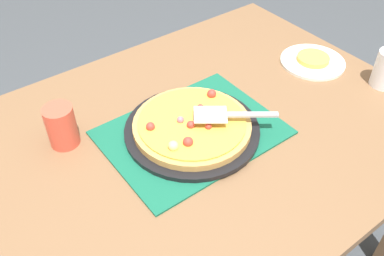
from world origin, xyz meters
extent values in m
cube|color=brown|center=(0.00, 0.00, 0.73)|extent=(1.40, 1.00, 0.03)
cube|color=brown|center=(-0.64, -0.44, 0.36)|extent=(0.07, 0.07, 0.72)
cube|color=#145B42|center=(0.00, 0.00, 0.75)|extent=(0.48, 0.36, 0.01)
cylinder|color=black|center=(0.00, 0.00, 0.76)|extent=(0.38, 0.38, 0.01)
cylinder|color=tan|center=(0.00, 0.00, 0.78)|extent=(0.33, 0.33, 0.02)
cylinder|color=gold|center=(0.00, 0.00, 0.79)|extent=(0.30, 0.30, 0.01)
sphere|color=#E5CC7F|center=(0.10, 0.05, 0.80)|extent=(0.03, 0.03, 0.03)
sphere|color=red|center=(0.11, -0.04, 0.80)|extent=(0.02, 0.02, 0.02)
sphere|color=red|center=(-0.11, -0.06, 0.80)|extent=(0.03, 0.03, 0.03)
sphere|color=#B76675|center=(-0.03, -0.01, 0.80)|extent=(0.02, 0.02, 0.02)
sphere|color=red|center=(-0.05, -0.03, 0.80)|extent=(0.02, 0.02, 0.02)
sphere|color=red|center=(0.06, 0.07, 0.80)|extent=(0.03, 0.03, 0.03)
sphere|color=red|center=(0.02, 0.02, 0.80)|extent=(0.02, 0.02, 0.02)
sphere|color=#B76675|center=(0.03, -0.02, 0.80)|extent=(0.02, 0.02, 0.02)
sphere|color=red|center=(-0.02, 0.05, 0.80)|extent=(0.02, 0.02, 0.02)
cylinder|color=white|center=(-0.55, -0.04, 0.76)|extent=(0.22, 0.22, 0.01)
cylinder|color=#EAB747|center=(-0.55, -0.04, 0.77)|extent=(0.11, 0.11, 0.02)
cylinder|color=#E04C38|center=(0.30, -0.18, 0.81)|extent=(0.08, 0.08, 0.12)
cube|color=silver|center=(-0.04, 0.03, 0.82)|extent=(0.11, 0.11, 0.00)
cube|color=#B2B2B7|center=(-0.13, 0.10, 0.82)|extent=(0.12, 0.10, 0.01)
camera|label=1|loc=(0.52, 0.70, 1.56)|focal=39.35mm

